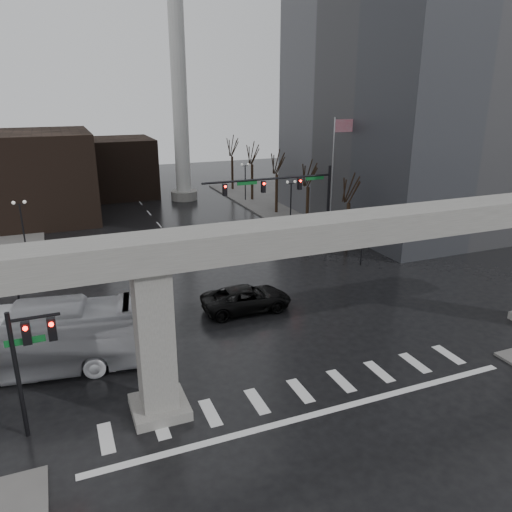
% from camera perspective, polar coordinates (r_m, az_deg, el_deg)
% --- Properties ---
extents(ground, '(160.00, 160.00, 0.00)m').
position_cam_1_polar(ground, '(27.19, 4.11, -14.02)').
color(ground, black).
rests_on(ground, ground).
extents(sidewalk_ne, '(28.00, 36.00, 0.15)m').
position_cam_1_polar(sidewalk_ne, '(68.68, 10.46, 6.14)').
color(sidewalk_ne, slate).
rests_on(sidewalk_ne, ground).
extents(elevated_guideway, '(48.00, 2.60, 8.70)m').
position_cam_1_polar(elevated_guideway, '(24.75, 7.11, 0.19)').
color(elevated_guideway, gray).
rests_on(elevated_guideway, ground).
extents(office_tower, '(22.00, 26.00, 42.00)m').
position_cam_1_polar(office_tower, '(60.53, 18.98, 23.80)').
color(office_tower, slate).
rests_on(office_tower, ground).
extents(building_far_left, '(16.00, 14.00, 10.00)m').
position_cam_1_polar(building_far_left, '(63.26, -25.46, 8.13)').
color(building_far_left, black).
rests_on(building_far_left, ground).
extents(building_far_mid, '(10.00, 10.00, 8.00)m').
position_cam_1_polar(building_far_mid, '(73.67, -15.64, 9.71)').
color(building_far_mid, black).
rests_on(building_far_mid, ground).
extents(smokestack, '(3.60, 3.60, 30.00)m').
position_cam_1_polar(smokestack, '(68.40, -8.73, 17.41)').
color(smokestack, silver).
rests_on(smokestack, ground).
extents(signal_mast_arm, '(12.12, 0.43, 8.00)m').
position_cam_1_polar(signal_mast_arm, '(44.61, 4.05, 7.23)').
color(signal_mast_arm, black).
rests_on(signal_mast_arm, ground).
extents(signal_left_pole, '(2.30, 0.30, 6.00)m').
position_cam_1_polar(signal_left_pole, '(23.52, -24.59, -9.95)').
color(signal_left_pole, black).
rests_on(signal_left_pole, ground).
extents(flagpole_assembly, '(2.06, 0.12, 12.00)m').
position_cam_1_polar(flagpole_assembly, '(50.07, 9.06, 10.28)').
color(flagpole_assembly, silver).
rests_on(flagpole_assembly, ground).
extents(lamp_right_0, '(1.22, 0.32, 5.11)m').
position_cam_1_polar(lamp_right_0, '(43.34, 12.16, 3.31)').
color(lamp_right_0, black).
rests_on(lamp_right_0, ground).
extents(lamp_right_1, '(1.22, 0.32, 5.11)m').
position_cam_1_polar(lamp_right_1, '(55.12, 4.02, 6.95)').
color(lamp_right_1, black).
rests_on(lamp_right_1, ground).
extents(lamp_right_2, '(1.22, 0.32, 5.11)m').
position_cam_1_polar(lamp_right_2, '(67.75, -1.24, 9.20)').
color(lamp_right_2, black).
rests_on(lamp_right_2, ground).
extents(lamp_left_0, '(1.22, 0.32, 5.11)m').
position_cam_1_polar(lamp_left_0, '(36.33, -25.95, -1.21)').
color(lamp_left_0, black).
rests_on(lamp_left_0, ground).
extents(lamp_left_1, '(1.22, 0.32, 5.11)m').
position_cam_1_polar(lamp_left_1, '(49.79, -25.23, 3.91)').
color(lamp_left_1, black).
rests_on(lamp_left_1, ground).
extents(lamp_left_2, '(1.22, 0.32, 5.11)m').
position_cam_1_polar(lamp_left_2, '(63.49, -24.81, 6.84)').
color(lamp_left_2, black).
rests_on(lamp_left_2, ground).
extents(tree_right_0, '(1.09, 1.58, 7.50)m').
position_cam_1_polar(tree_right_0, '(47.30, 10.44, 3.84)').
color(tree_right_0, black).
rests_on(tree_right_0, ground).
extents(tree_right_1, '(1.09, 1.61, 7.67)m').
position_cam_1_polar(tree_right_1, '(53.99, 5.92, 5.96)').
color(tree_right_1, black).
rests_on(tree_right_1, ground).
extents(tree_right_2, '(1.10, 1.63, 7.85)m').
position_cam_1_polar(tree_right_2, '(60.99, 2.39, 7.58)').
color(tree_right_2, black).
rests_on(tree_right_2, ground).
extents(tree_right_3, '(1.11, 1.66, 8.02)m').
position_cam_1_polar(tree_right_3, '(68.21, -0.42, 8.85)').
color(tree_right_3, black).
rests_on(tree_right_3, ground).
extents(tree_right_4, '(1.12, 1.69, 8.19)m').
position_cam_1_polar(tree_right_4, '(75.59, -2.71, 9.85)').
color(tree_right_4, black).
rests_on(tree_right_4, ground).
extents(pickup_truck, '(6.29, 3.02, 1.73)m').
position_cam_1_polar(pickup_truck, '(34.53, -1.08, -4.87)').
color(pickup_truck, black).
rests_on(pickup_truck, ground).
extents(city_bus, '(13.90, 5.39, 3.78)m').
position_cam_1_polar(city_bus, '(29.62, -24.94, -8.77)').
color(city_bus, silver).
rests_on(city_bus, ground).
extents(far_car, '(2.22, 4.33, 1.41)m').
position_cam_1_polar(far_car, '(48.16, -9.26, 1.60)').
color(far_car, black).
rests_on(far_car, ground).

